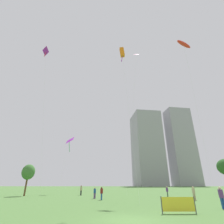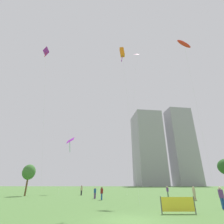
% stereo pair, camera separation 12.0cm
% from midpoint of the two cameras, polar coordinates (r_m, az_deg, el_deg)
% --- Properties ---
extents(ground, '(280.00, 280.00, 0.00)m').
position_cam_midpoint_polar(ground, '(12.71, 6.60, -32.67)').
color(ground, '#4C7538').
extents(person_standing_0, '(0.42, 0.42, 1.88)m').
position_cam_midpoint_polar(person_standing_0, '(20.31, 33.21, -22.68)').
color(person_standing_0, '#1E478C').
rests_on(person_standing_0, ground).
extents(person_standing_1, '(0.36, 0.36, 1.60)m').
position_cam_midpoint_polar(person_standing_1, '(29.06, -5.66, -25.36)').
color(person_standing_1, '#593372').
rests_on(person_standing_1, ground).
extents(person_standing_2, '(0.40, 0.40, 1.79)m').
position_cam_midpoint_polar(person_standing_2, '(37.13, -10.19, -24.44)').
color(person_standing_2, '#2D2D33').
rests_on(person_standing_2, ground).
extents(person_standing_3, '(0.38, 0.38, 1.71)m').
position_cam_midpoint_polar(person_standing_3, '(26.72, -3.35, -25.50)').
color(person_standing_3, '#1E478C').
rests_on(person_standing_3, ground).
extents(person_standing_5, '(0.38, 0.38, 1.71)m').
position_cam_midpoint_polar(person_standing_5, '(34.13, 18.40, -23.95)').
color(person_standing_5, '#3F593F').
rests_on(person_standing_5, ground).
extents(person_standing_6, '(0.39, 0.39, 1.77)m').
position_cam_midpoint_polar(person_standing_6, '(28.58, 26.13, -23.20)').
color(person_standing_6, tan).
rests_on(person_standing_6, ground).
extents(kite_flying_0, '(3.27, 4.55, 27.91)m').
position_cam_midpoint_polar(kite_flying_0, '(38.07, 23.28, 20.39)').
color(kite_flying_0, silver).
rests_on(kite_flying_0, ground).
extents(kite_flying_1, '(4.08, 4.40, 33.15)m').
position_cam_midpoint_polar(kite_flying_1, '(45.37, 8.43, 18.44)').
color(kite_flying_1, silver).
rests_on(kite_flying_1, ground).
extents(kite_flying_2, '(2.43, 6.80, 33.18)m').
position_cam_midpoint_polar(kite_flying_2, '(47.32, -21.38, 18.04)').
color(kite_flying_2, silver).
rests_on(kite_flying_2, ground).
extents(kite_flying_3, '(1.78, 2.47, 24.30)m').
position_cam_midpoint_polar(kite_flying_3, '(31.39, 3.56, 19.45)').
color(kite_flying_3, silver).
rests_on(kite_flying_3, ground).
extents(kite_flying_4, '(2.31, 7.19, 13.38)m').
position_cam_midpoint_polar(kite_flying_4, '(45.43, -13.86, -9.45)').
color(kite_flying_4, silver).
rests_on(kite_flying_4, ground).
extents(park_tree_2, '(2.42, 2.42, 5.64)m').
position_cam_midpoint_polar(park_tree_2, '(38.51, -26.24, -17.83)').
color(park_tree_2, brown).
rests_on(park_tree_2, ground).
extents(distant_highrise_0, '(25.72, 28.27, 61.12)m').
position_cam_midpoint_polar(distant_highrise_0, '(152.35, 12.03, -11.80)').
color(distant_highrise_0, '#939399').
rests_on(distant_highrise_0, ground).
extents(distant_highrise_1, '(23.08, 17.98, 67.63)m').
position_cam_midpoint_polar(distant_highrise_1, '(165.84, 22.71, -10.28)').
color(distant_highrise_1, '#939399').
rests_on(distant_highrise_1, ground).
extents(event_banner, '(2.70, 0.19, 1.22)m').
position_cam_midpoint_polar(event_banner, '(15.93, 21.62, -27.05)').
color(event_banner, '#4C4C4C').
rests_on(event_banner, ground).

